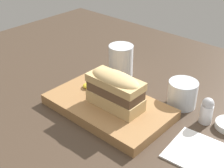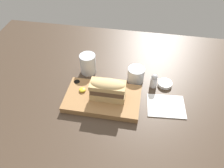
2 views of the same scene
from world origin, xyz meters
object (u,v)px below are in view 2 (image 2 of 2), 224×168
at_px(water_glass, 88,65).
at_px(salt_shaker, 154,81).
at_px(sandwich, 108,89).
at_px(napkin, 166,106).
at_px(wine_glass, 136,75).
at_px(serving_board, 103,98).
at_px(condiment_dish, 165,84).

height_order(water_glass, salt_shaker, water_glass).
distance_m(sandwich, water_glass, 0.22).
bearing_deg(napkin, sandwich, -176.69).
bearing_deg(water_glass, napkin, -22.84).
bearing_deg(wine_glass, sandwich, -124.13).
bearing_deg(wine_glass, water_glass, 175.03).
distance_m(water_glass, wine_glass, 0.24).
bearing_deg(serving_board, water_glass, 121.36).
height_order(serving_board, condiment_dish, serving_board).
bearing_deg(salt_shaker, sandwich, -146.22).
distance_m(serving_board, salt_shaker, 0.25).
distance_m(sandwich, condiment_dish, 0.29).
distance_m(sandwich, wine_glass, 0.19).
relative_size(serving_board, wine_glass, 4.12).
distance_m(serving_board, water_glass, 0.21).
xyz_separation_m(salt_shaker, condiment_dish, (0.05, 0.02, -0.03)).
height_order(sandwich, condiment_dish, sandwich).
bearing_deg(water_glass, sandwich, -53.18).
xyz_separation_m(wine_glass, napkin, (0.14, -0.14, -0.03)).
relative_size(water_glass, wine_glass, 1.28).
distance_m(serving_board, napkin, 0.27).
bearing_deg(salt_shaker, wine_glass, 162.37).
bearing_deg(condiment_dish, serving_board, -151.74).
xyz_separation_m(sandwich, condiment_dish, (0.24, 0.14, -0.07)).
bearing_deg(condiment_dish, salt_shaker, -162.51).
bearing_deg(salt_shaker, serving_board, -149.29).
bearing_deg(serving_board, salt_shaker, 30.71).
xyz_separation_m(serving_board, water_glass, (-0.11, 0.17, 0.03)).
relative_size(sandwich, wine_glass, 1.88).
distance_m(water_glass, condiment_dish, 0.38).
relative_size(serving_board, condiment_dish, 4.94).
height_order(serving_board, napkin, serving_board).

